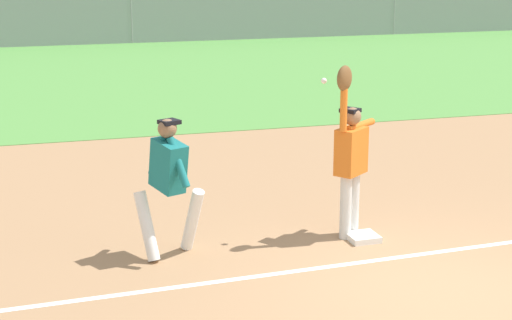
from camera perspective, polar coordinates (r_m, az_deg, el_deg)
ground_plane at (r=9.62m, az=12.46°, el=-8.74°), size 74.94×74.94×0.00m
outfield_grass at (r=24.62m, az=-5.81°, el=5.83°), size 42.89×15.61×0.01m
chalk_foul_line at (r=9.37m, az=-13.81°, el=-9.46°), size 11.99×0.70×0.01m
first_base at (r=11.01m, az=7.25°, el=-5.22°), size 0.39×0.39×0.08m
fielder at (r=10.82m, az=6.41°, el=0.43°), size 0.78×0.63×2.28m
runner at (r=10.17m, az=-5.94°, el=-1.21°), size 0.88×0.81×1.72m
baseball at (r=10.57m, az=4.63°, el=5.38°), size 0.07×0.07×0.07m
outfield_fence at (r=32.15m, az=-8.45°, el=9.74°), size 42.97×0.08×2.15m
parked_car_red at (r=35.31m, az=-12.36°, el=9.34°), size 4.42×2.16×1.25m
parked_car_silver at (r=36.54m, az=-4.04°, el=9.81°), size 4.44×2.20×1.25m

